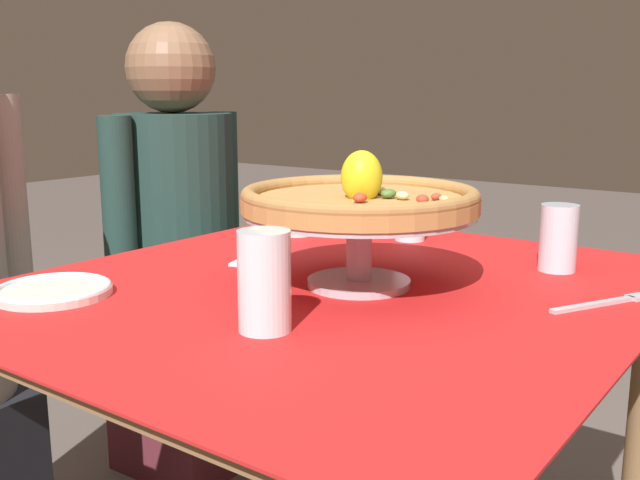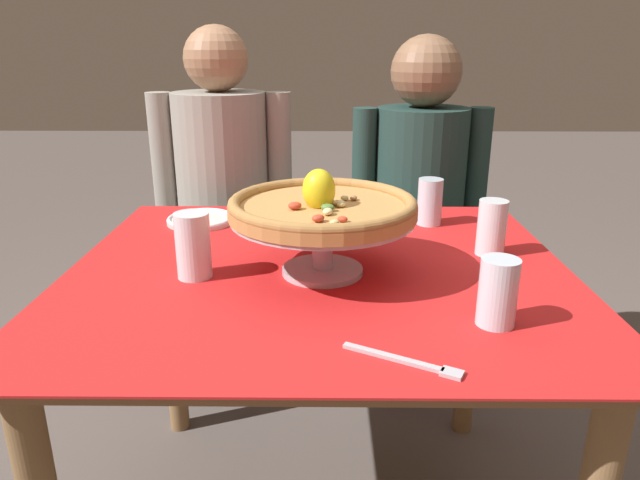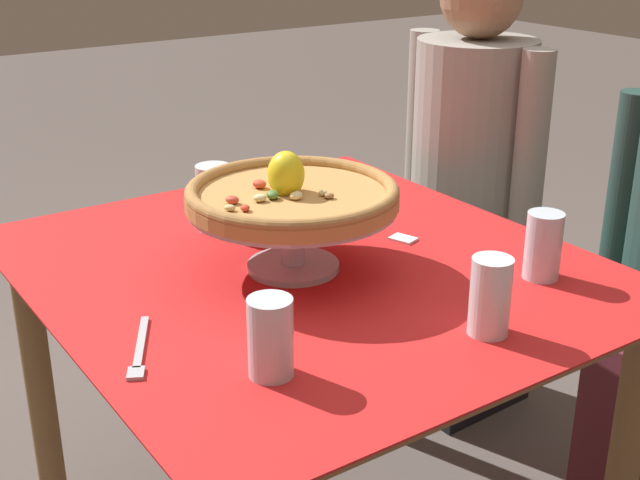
# 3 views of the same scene
# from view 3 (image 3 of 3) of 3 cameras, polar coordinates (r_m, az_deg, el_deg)

# --- Properties ---
(dining_table) EXTENTS (1.07, 0.96, 0.72)m
(dining_table) POSITION_cam_3_polar(r_m,az_deg,el_deg) (1.64, -0.86, -5.05)
(dining_table) COLOR olive
(dining_table) RESTS_ON ground
(pizza_stand) EXTENTS (0.38, 0.38, 0.13)m
(pizza_stand) POSITION_cam_3_polar(r_m,az_deg,el_deg) (1.53, -1.84, 1.16)
(pizza_stand) COLOR #B7B7C1
(pizza_stand) RESTS_ON dining_table
(pizza) EXTENTS (0.38, 0.38, 0.10)m
(pizza) POSITION_cam_3_polar(r_m,az_deg,el_deg) (1.52, -1.90, 3.13)
(pizza) COLOR #BC8447
(pizza) RESTS_ON pizza_stand
(water_glass_side_left) EXTENTS (0.07, 0.07, 0.14)m
(water_glass_side_left) POSITION_cam_3_polar(r_m,az_deg,el_deg) (1.75, -7.08, 2.57)
(water_glass_side_left) COLOR white
(water_glass_side_left) RESTS_ON dining_table
(water_glass_back_right) EXTENTS (0.06, 0.06, 0.12)m
(water_glass_back_right) POSITION_cam_3_polar(r_m,az_deg,el_deg) (1.56, 14.67, -0.65)
(water_glass_back_right) COLOR silver
(water_glass_back_right) RESTS_ON dining_table
(water_glass_front_right) EXTENTS (0.07, 0.07, 0.12)m
(water_glass_front_right) POSITION_cam_3_polar(r_m,az_deg,el_deg) (1.21, -3.32, -6.86)
(water_glass_front_right) COLOR silver
(water_glass_front_right) RESTS_ON dining_table
(water_glass_side_right) EXTENTS (0.06, 0.06, 0.13)m
(water_glass_side_right) POSITION_cam_3_polar(r_m,az_deg,el_deg) (1.35, 11.28, -4.05)
(water_glass_side_right) COLOR white
(water_glass_side_right) RESTS_ON dining_table
(side_plate) EXTENTS (0.18, 0.18, 0.02)m
(side_plate) POSITION_cam_3_polar(r_m,az_deg,el_deg) (2.01, 1.67, 3.73)
(side_plate) COLOR silver
(side_plate) RESTS_ON dining_table
(dinner_fork) EXTENTS (0.18, 0.10, 0.01)m
(dinner_fork) POSITION_cam_3_polar(r_m,az_deg,el_deg) (1.32, -11.96, -7.24)
(dinner_fork) COLOR #B7B7C1
(dinner_fork) RESTS_ON dining_table
(sugar_packet) EXTENTS (0.06, 0.05, 0.00)m
(sugar_packet) POSITION_cam_3_polar(r_m,az_deg,el_deg) (1.71, 5.57, 0.08)
(sugar_packet) COLOR white
(sugar_packet) RESTS_ON dining_table
(diner_left) EXTENTS (0.47, 0.33, 1.23)m
(diner_left) POSITION_cam_3_polar(r_m,az_deg,el_deg) (2.32, 9.82, 2.16)
(diner_left) COLOR black
(diner_left) RESTS_ON ground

